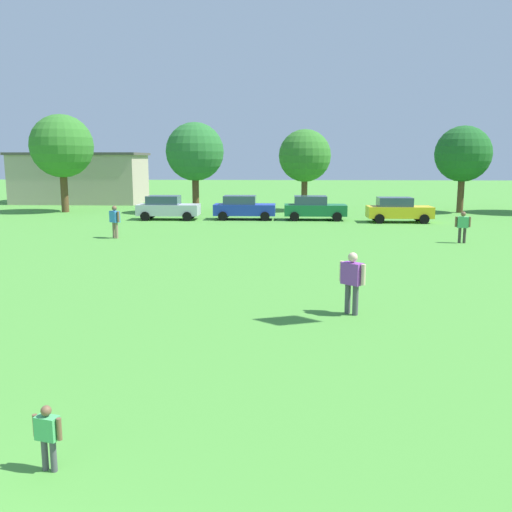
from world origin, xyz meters
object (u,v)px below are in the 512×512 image
Objects in this scene: child_kite_flyer at (48,432)px; bystander_midfield at (463,224)px; parked_car_yellow_3 at (398,210)px; tree_far_left at (62,146)px; adult_bystander at (352,278)px; tree_center_left at (305,156)px; bystander_near_trees at (115,219)px; tree_left at (195,152)px; parked_car_green_2 at (314,208)px; tree_center_right at (463,154)px; parked_car_silver_0 at (167,207)px; parked_car_blue_1 at (243,207)px.

child_kite_flyer is 0.59× the size of bystander_midfield.
child_kite_flyer is 32.82m from parked_car_yellow_3.
adult_bystander is at bearing -55.95° from tree_far_left.
adult_bystander is at bearing 72.28° from child_kite_flyer.
tree_center_left is at bearing 131.64° from adult_bystander.
tree_left is at bearing -56.91° from bystander_near_trees.
child_kite_flyer is 0.12× the size of tree_far_left.
parked_car_green_2 reaches higher than child_kite_flyer.
tree_center_right reaches higher than child_kite_flyer.
parked_car_yellow_3 reaches higher than child_kite_flyer.
child_kite_flyer is at bearing -80.95° from parked_car_silver_0.
parked_car_blue_1 is 16.07m from tree_far_left.
bystander_near_trees is 0.27× the size of tree_center_left.
bystander_midfield is 31.03m from tree_far_left.
tree_center_right reaches higher than adult_bystander.
tree_far_left is at bearing 166.30° from parked_car_green_2.
tree_center_right is at bearing 48.91° from parked_car_yellow_3.
bystander_near_trees is at bearing 168.51° from adult_bystander.
child_kite_flyer is 9.55m from adult_bystander.
child_kite_flyer is 0.54× the size of bystander_near_trees.
parked_car_yellow_3 is 10.30m from tree_center_right.
parked_car_blue_1 is (0.28, 32.19, 0.29)m from child_kite_flyer.
tree_center_right is (23.08, 15.73, 3.55)m from bystander_near_trees.
child_kite_flyer is 32.23m from parked_car_silver_0.
bystander_midfield is 20.06m from parked_car_silver_0.
parked_car_blue_1 is 0.63× the size of tree_center_right.
bystander_near_trees is at bearing 7.19° from bystander_midfield.
child_kite_flyer is 37.26m from tree_left.
tree_left is (1.22, 4.99, 3.90)m from parked_car_silver_0.
bystander_near_trees is at bearing -153.14° from parked_car_yellow_3.
parked_car_green_2 is (0.17, 24.06, -0.17)m from adult_bystander.
tree_center_left reaches higher than bystander_near_trees.
tree_center_right reaches higher than bystander_midfield.
adult_bystander is 24.06m from parked_car_green_2.
parked_car_blue_1 is at bearing 142.34° from adult_bystander.
parked_car_silver_0 is at bearing -176.10° from parked_car_blue_1.
tree_center_right is (22.20, 6.39, 3.73)m from parked_car_silver_0.
bystander_midfield is 0.37× the size of parked_car_blue_1.
tree_center_right is at bearing -4.06° from tree_center_left.
adult_bystander is 1.08× the size of bystander_midfield.
parked_car_green_2 is 20.71m from tree_far_left.
tree_center_right is at bearing 27.04° from parked_car_green_2.
tree_left reaches higher than parked_car_green_2.
tree_center_left is (10.73, 16.61, 3.42)m from bystander_near_trees.
parked_car_silver_0 is 5.36m from parked_car_blue_1.
parked_car_green_2 is at bearing -13.70° from tree_far_left.
parked_car_silver_0 is at bearing -163.93° from tree_center_right.
parked_car_silver_0 is (-10.12, 23.74, -0.17)m from adult_bystander.
parked_car_green_2 is at bearing 168.27° from parked_car_yellow_3.
adult_bystander is at bearing -90.41° from parked_car_green_2.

